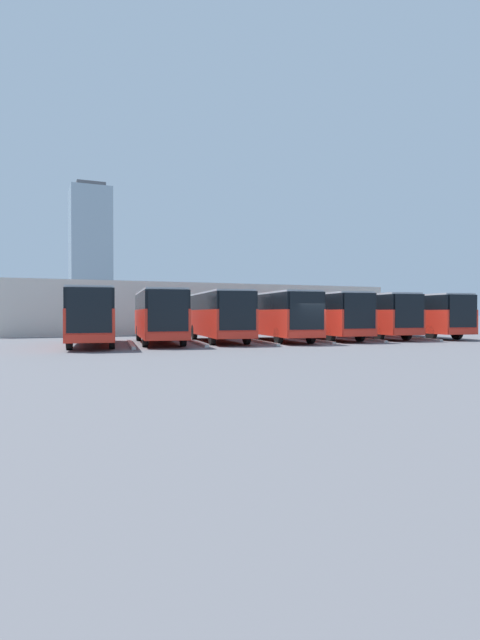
{
  "coord_description": "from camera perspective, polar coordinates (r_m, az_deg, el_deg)",
  "views": [
    {
      "loc": [
        16.02,
        25.48,
        1.93
      ],
      "look_at": [
        2.78,
        -5.27,
        1.47
      ],
      "focal_mm": 28.0,
      "sensor_mm": 36.0,
      "label": 1
    }
  ],
  "objects": [
    {
      "name": "bus_0",
      "position": [
        41.68,
        19.61,
        0.64
      ],
      "size": [
        4.01,
        10.84,
        3.32
      ],
      "rotation": [
        0.0,
        0.0,
        -0.15
      ],
      "color": "red",
      "rests_on": "ground_plane"
    },
    {
      "name": "station_building",
      "position": [
        52.05,
        -5.37,
        1.28
      ],
      "size": [
        37.27,
        16.51,
        4.69
      ],
      "color": "beige",
      "rests_on": "ground_plane"
    },
    {
      "name": "bus_1",
      "position": [
        39.5,
        14.58,
        0.65
      ],
      "size": [
        4.01,
        10.84,
        3.32
      ],
      "rotation": [
        0.0,
        0.0,
        -0.15
      ],
      "color": "red",
      "rests_on": "ground_plane"
    },
    {
      "name": "bus_3",
      "position": [
        34.53,
        4.34,
        0.66
      ],
      "size": [
        4.01,
        10.84,
        3.32
      ],
      "rotation": [
        0.0,
        0.0,
        -0.15
      ],
      "color": "red",
      "rests_on": "ground_plane"
    },
    {
      "name": "bus_2",
      "position": [
        36.99,
        9.68,
        0.66
      ],
      "size": [
        4.01,
        10.84,
        3.32
      ],
      "rotation": [
        0.0,
        0.0,
        -0.15
      ],
      "color": "red",
      "rests_on": "ground_plane"
    },
    {
      "name": "curb_divider_5",
      "position": [
        30.17,
        -12.34,
        -2.75
      ],
      "size": [
        1.29,
        6.99,
        0.15
      ],
      "primitive_type": "cube",
      "rotation": [
        0.0,
        0.0,
        -0.15
      ],
      "color": "#B2B2AD",
      "rests_on": "ground_plane"
    },
    {
      "name": "bus_4",
      "position": [
        33.51,
        -2.5,
        0.65
      ],
      "size": [
        4.01,
        10.84,
        3.32
      ],
      "rotation": [
        0.0,
        0.0,
        -0.15
      ],
      "color": "red",
      "rests_on": "ground_plane"
    },
    {
      "name": "curb_divider_4",
      "position": [
        31.4,
        -5.0,
        -2.6
      ],
      "size": [
        1.29,
        6.99,
        0.15
      ],
      "primitive_type": "cube",
      "rotation": [
        0.0,
        0.0,
        -0.15
      ],
      "color": "#B2B2AD",
      "rests_on": "ground_plane"
    },
    {
      "name": "bus_6",
      "position": [
        30.82,
        -16.48,
        0.61
      ],
      "size": [
        4.01,
        10.84,
        3.32
      ],
      "rotation": [
        0.0,
        0.0,
        -0.15
      ],
      "color": "red",
      "rests_on": "ground_plane"
    },
    {
      "name": "curb_divider_3",
      "position": [
        32.26,
        2.38,
        -2.5
      ],
      "size": [
        1.29,
        6.99,
        0.15
      ],
      "primitive_type": "cube",
      "rotation": [
        0.0,
        0.0,
        -0.15
      ],
      "color": "#B2B2AD",
      "rests_on": "ground_plane"
    },
    {
      "name": "curb_divider_0",
      "position": [
        39.18,
        18.95,
        -1.96
      ],
      "size": [
        1.29,
        6.99,
        0.15
      ],
      "primitive_type": "cube",
      "rotation": [
        0.0,
        0.0,
        -0.15
      ],
      "color": "#B2B2AD",
      "rests_on": "ground_plane"
    },
    {
      "name": "curb_divider_2",
      "position": [
        34.62,
        8.23,
        -2.29
      ],
      "size": [
        1.29,
        6.99,
        0.15
      ],
      "primitive_type": "cube",
      "rotation": [
        0.0,
        0.0,
        -0.15
      ],
      "color": "#B2B2AD",
      "rests_on": "ground_plane"
    },
    {
      "name": "curb_divider_1",
      "position": [
        37.05,
        13.55,
        -2.1
      ],
      "size": [
        1.29,
        6.99,
        0.15
      ],
      "primitive_type": "cube",
      "rotation": [
        0.0,
        0.0,
        -0.15
      ],
      "color": "#B2B2AD",
      "rests_on": "ground_plane"
    },
    {
      "name": "ground_plane",
      "position": [
        30.16,
        8.85,
        -2.89
      ],
      "size": [
        600.0,
        600.0,
        0.0
      ],
      "primitive_type": "plane",
      "color": "#5B5B60"
    },
    {
      "name": "bus_5",
      "position": [
        32.08,
        -9.27,
        0.64
      ],
      "size": [
        4.01,
        10.84,
        3.32
      ],
      "rotation": [
        0.0,
        0.0,
        -0.15
      ],
      "color": "red",
      "rests_on": "ground_plane"
    },
    {
      "name": "office_tower",
      "position": [
        272.7,
        -16.74,
        7.49
      ],
      "size": [
        20.35,
        20.35,
        68.95
      ],
      "color": "#93A8B7",
      "rests_on": "ground_plane"
    }
  ]
}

